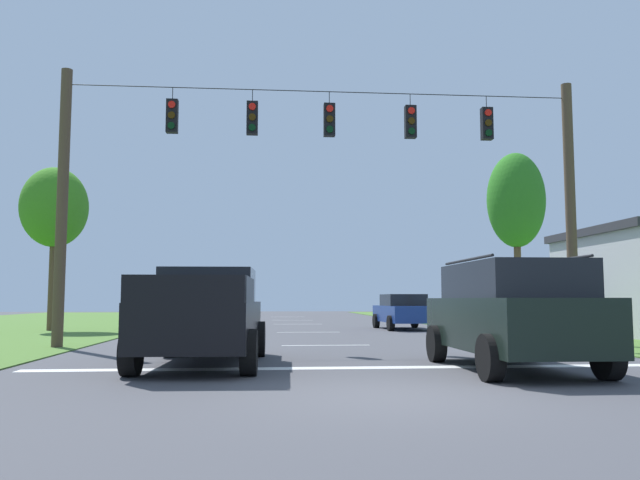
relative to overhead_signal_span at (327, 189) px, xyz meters
The scene contains 15 objects.
ground_plane 10.12m from the overhead_signal_span, 89.93° to the right, with size 120.00×120.00×0.00m, color #47474C.
stop_bar_stripe 7.13m from the overhead_signal_span, 89.89° to the right, with size 12.50×0.45×0.01m, color white.
lane_dash_0 4.44m from the overhead_signal_span, 88.50° to the left, with size 0.15×2.50×0.01m, color white.
lane_dash_1 8.83m from the overhead_signal_span, 89.92° to the left, with size 0.15×2.50×0.01m, color white.
lane_dash_2 16.47m from the overhead_signal_span, 89.96° to the left, with size 0.15×2.50×0.01m, color white.
lane_dash_3 22.52m from the overhead_signal_span, 89.97° to the left, with size 0.15×2.50×0.01m, color white.
lane_dash_4 30.03m from the overhead_signal_span, 89.98° to the left, with size 0.15×2.50×0.01m, color white.
overhead_signal_span is the anchor object (origin of this frame).
pickup_truck 6.55m from the overhead_signal_span, 121.66° to the right, with size 2.44×5.47×1.95m.
suv_black 7.64m from the overhead_signal_span, 65.52° to the right, with size 2.22×4.81×2.05m.
distant_car_crossing_white 11.31m from the overhead_signal_span, 28.34° to the left, with size 4.45×2.35×1.52m.
distant_car_oncoming 11.34m from the overhead_signal_span, 66.37° to the left, with size 2.16×4.37×1.52m.
distant_car_far_parked 10.80m from the overhead_signal_span, 121.68° to the left, with size 2.10×4.34×1.52m.
tree_roadside_right 17.43m from the overhead_signal_span, 50.69° to the left, with size 2.90×2.90×8.75m.
tree_roadside_far_right 14.03m from the overhead_signal_span, 138.29° to the left, with size 2.72×2.72×6.77m.
Camera 1 is at (-1.74, -8.81, 1.31)m, focal length 36.05 mm.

